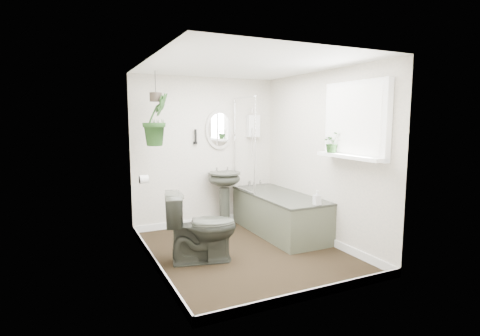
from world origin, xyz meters
name	(u,v)px	position (x,y,z in m)	size (l,w,h in m)	color
floor	(245,252)	(0.00, 0.00, -0.01)	(2.30, 2.80, 0.02)	black
ceiling	(245,64)	(0.00, 0.00, 2.31)	(2.30, 2.80, 0.02)	white
wall_back	(206,152)	(0.00, 1.41, 1.15)	(2.30, 0.02, 2.30)	beige
wall_front	(315,178)	(0.00, -1.41, 1.15)	(2.30, 0.02, 2.30)	beige
wall_left	(150,167)	(-1.16, 0.00, 1.15)	(0.02, 2.80, 2.30)	beige
wall_right	(322,157)	(1.16, 0.00, 1.15)	(0.02, 2.80, 2.30)	beige
skirting	(245,248)	(0.00, 0.00, 0.05)	(2.30, 2.80, 0.10)	white
bathtub	(279,213)	(0.80, 0.50, 0.29)	(0.72, 1.72, 0.58)	#30332A
bath_screen	(244,145)	(0.47, 0.99, 1.28)	(0.04, 0.72, 1.40)	silver
shower_box	(253,126)	(0.80, 1.34, 1.55)	(0.20, 0.10, 0.35)	white
oval_mirror	(220,130)	(0.22, 1.37, 1.50)	(0.46, 0.03, 0.62)	beige
wall_sconce	(196,136)	(-0.18, 1.36, 1.40)	(0.04, 0.04, 0.22)	black
toilet_roll_holder	(144,179)	(-1.10, 0.70, 0.90)	(0.11, 0.11, 0.11)	white
window_recess	(356,120)	(1.09, -0.70, 1.65)	(0.08, 1.00, 0.90)	white
window_sill	(350,156)	(1.02, -0.70, 1.23)	(0.18, 1.00, 0.04)	white
window_blinds	(353,120)	(1.04, -0.70, 1.65)	(0.01, 0.86, 0.76)	white
toilet	(201,227)	(-0.60, -0.06, 0.42)	(0.47, 0.82, 0.83)	#30332A
pedestal_sink	(224,199)	(0.22, 1.19, 0.43)	(0.50, 0.43, 0.85)	#30332A
sill_plant	(332,142)	(1.00, -0.40, 1.38)	(0.23, 0.20, 0.26)	black
hanging_plant	(156,119)	(-0.86, 0.95, 1.66)	(0.39, 0.31, 0.71)	black
soap_bottle	(317,198)	(0.88, -0.29, 0.67)	(0.08, 0.08, 0.18)	black
hanging_pot	(156,97)	(-0.86, 0.95, 1.95)	(0.16, 0.16, 0.12)	#302820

